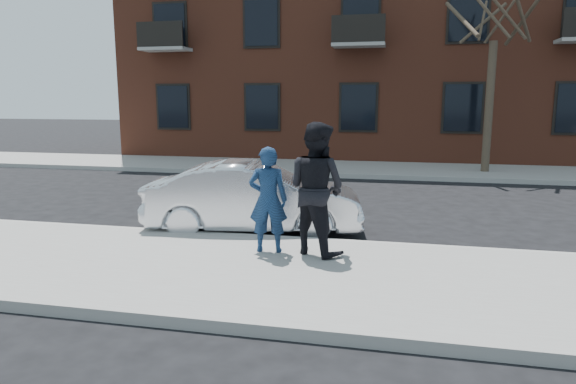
% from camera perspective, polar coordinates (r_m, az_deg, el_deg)
% --- Properties ---
extents(ground, '(100.00, 100.00, 0.00)m').
position_cam_1_polar(ground, '(7.60, -1.33, -9.18)').
color(ground, black).
rests_on(ground, ground).
extents(near_sidewalk, '(50.00, 3.50, 0.15)m').
position_cam_1_polar(near_sidewalk, '(7.34, -1.80, -9.26)').
color(near_sidewalk, gray).
rests_on(near_sidewalk, ground).
extents(near_curb, '(50.00, 0.10, 0.15)m').
position_cam_1_polar(near_curb, '(9.02, 0.99, -5.51)').
color(near_curb, '#999691').
rests_on(near_curb, ground).
extents(far_sidewalk, '(50.00, 3.50, 0.15)m').
position_cam_1_polar(far_sidewalk, '(18.45, 6.93, 2.60)').
color(far_sidewalk, gray).
rests_on(far_sidewalk, ground).
extents(far_curb, '(50.00, 0.10, 0.15)m').
position_cam_1_polar(far_curb, '(16.68, 6.33, 1.79)').
color(far_curb, '#999691').
rests_on(far_curb, ground).
extents(apartment_building, '(24.30, 10.30, 12.30)m').
position_cam_1_polar(apartment_building, '(25.22, 13.57, 18.32)').
color(apartment_building, brown).
rests_on(apartment_building, ground).
extents(street_tree, '(3.60, 3.60, 6.80)m').
position_cam_1_polar(street_tree, '(18.42, 22.14, 18.95)').
color(street_tree, '#34281F').
rests_on(street_tree, far_sidewalk).
extents(silver_sedan, '(4.25, 2.06, 1.34)m').
position_cam_1_polar(silver_sedan, '(9.82, -3.75, -0.64)').
color(silver_sedan, silver).
rests_on(silver_sedan, ground).
extents(man_hoodie, '(0.65, 0.51, 1.67)m').
position_cam_1_polar(man_hoodie, '(8.01, -2.23, -0.86)').
color(man_hoodie, navy).
rests_on(man_hoodie, near_sidewalk).
extents(man_peacoat, '(1.25, 1.16, 2.05)m').
position_cam_1_polar(man_peacoat, '(7.91, 3.16, 0.39)').
color(man_peacoat, black).
rests_on(man_peacoat, near_sidewalk).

